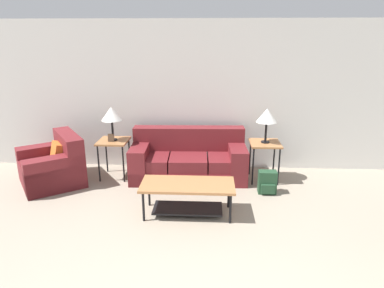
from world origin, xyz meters
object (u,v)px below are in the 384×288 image
(couch, at_px, (189,160))
(side_table_left, at_px, (114,144))
(backpack, at_px, (267,183))
(armchair, at_px, (54,166))
(coffee_table, at_px, (188,192))
(table_lamp_right, at_px, (267,116))
(side_table_right, at_px, (265,147))
(table_lamp_left, at_px, (111,114))

(couch, relative_size, side_table_left, 2.97)
(backpack, bearing_deg, armchair, 176.27)
(couch, height_order, coffee_table, couch)
(couch, distance_m, backpack, 1.38)
(armchair, bearing_deg, coffee_table, -22.64)
(side_table_left, bearing_deg, table_lamp_right, 0.00)
(couch, height_order, armchair, couch)
(couch, bearing_deg, side_table_right, -2.34)
(couch, relative_size, armchair, 1.45)
(table_lamp_right, bearing_deg, backpack, -91.92)
(side_table_right, bearing_deg, table_lamp_left, 180.00)
(couch, bearing_deg, armchair, -170.70)
(coffee_table, height_order, table_lamp_left, table_lamp_left)
(side_table_right, xyz_separation_m, backpack, (-0.02, -0.53, -0.41))
(coffee_table, distance_m, side_table_left, 1.84)
(backpack, bearing_deg, coffee_table, -148.65)
(side_table_right, height_order, table_lamp_right, table_lamp_right)
(coffee_table, relative_size, side_table_right, 1.90)
(couch, distance_m, coffee_table, 1.30)
(coffee_table, distance_m, table_lamp_left, 1.97)
(table_lamp_left, relative_size, table_lamp_right, 1.00)
(coffee_table, height_order, backpack, coffee_table)
(coffee_table, relative_size, side_table_left, 1.90)
(side_table_left, bearing_deg, backpack, -11.95)
(table_lamp_left, bearing_deg, side_table_left, -63.43)
(side_table_right, height_order, backpack, side_table_right)
(table_lamp_left, bearing_deg, backpack, -11.95)
(couch, bearing_deg, table_lamp_left, -177.65)
(side_table_left, xyz_separation_m, table_lamp_left, (-0.00, 0.00, 0.52))
(table_lamp_left, xyz_separation_m, backpack, (2.50, -0.53, -0.92))
(armchair, xyz_separation_m, side_table_left, (0.93, 0.31, 0.29))
(coffee_table, xyz_separation_m, side_table_left, (-1.33, 1.24, 0.25))
(coffee_table, xyz_separation_m, table_lamp_left, (-1.33, 1.24, 0.77))
(couch, height_order, backpack, couch)
(armchair, xyz_separation_m, coffee_table, (2.25, -0.94, 0.04))
(backpack, bearing_deg, couch, 154.95)
(couch, distance_m, side_table_left, 1.29)
(side_table_left, relative_size, table_lamp_left, 1.16)
(armchair, bearing_deg, table_lamp_left, 18.28)
(coffee_table, distance_m, backpack, 1.38)
(couch, xyz_separation_m, side_table_left, (-1.26, -0.05, 0.28))
(coffee_table, bearing_deg, couch, 93.00)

